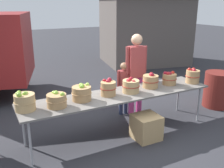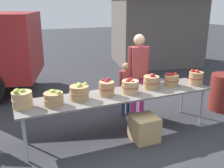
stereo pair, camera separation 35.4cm
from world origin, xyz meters
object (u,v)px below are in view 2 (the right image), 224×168
at_px(market_table, 119,96).
at_px(vendor_adult, 138,69).
at_px(apple_basket_green_0, 22,99).
at_px(apple_basket_red_0, 107,88).
at_px(trash_barrel, 224,92).
at_px(apple_basket_red_4, 196,78).
at_px(produce_crate, 144,128).
at_px(apple_basket_red_1, 130,86).
at_px(apple_basket_red_2, 151,82).
at_px(child_customer, 126,85).
at_px(apple_basket_red_3, 171,80).
at_px(apple_basket_green_2, 79,92).
at_px(apple_basket_green_1, 54,98).

bearing_deg(market_table, vendor_adult, 40.12).
xyz_separation_m(apple_basket_green_0, apple_basket_red_0, (1.39, 0.01, -0.00)).
bearing_deg(trash_barrel, market_table, -177.98).
relative_size(apple_basket_green_0, vendor_adult, 0.19).
bearing_deg(apple_basket_red_0, apple_basket_red_4, -3.53).
bearing_deg(produce_crate, vendor_adult, 68.00).
height_order(apple_basket_red_1, produce_crate, apple_basket_red_1).
relative_size(apple_basket_red_2, child_customer, 0.27).
height_order(apple_basket_red_4, trash_barrel, apple_basket_red_4).
xyz_separation_m(apple_basket_red_1, vendor_adult, (0.50, 0.61, 0.13)).
distance_m(apple_basket_red_0, apple_basket_red_4, 1.83).
xyz_separation_m(vendor_adult, produce_crate, (-0.41, -1.01, -0.78)).
distance_m(apple_basket_red_4, vendor_adult, 1.14).
relative_size(apple_basket_green_0, apple_basket_red_3, 1.13).
bearing_deg(vendor_adult, child_customer, -8.94).
relative_size(apple_basket_green_0, trash_barrel, 0.40).
xyz_separation_m(apple_basket_green_2, vendor_adult, (1.41, 0.57, 0.12)).
bearing_deg(apple_basket_green_1, trash_barrel, 2.32).
bearing_deg(apple_basket_green_2, apple_basket_red_0, 0.85).
height_order(vendor_adult, trash_barrel, vendor_adult).
distance_m(apple_basket_red_0, apple_basket_red_2, 0.91).
relative_size(apple_basket_green_2, apple_basket_red_0, 1.13).
bearing_deg(apple_basket_red_1, produce_crate, -77.46).
xyz_separation_m(market_table, child_customer, (0.48, 0.69, -0.05)).
bearing_deg(market_table, apple_basket_red_1, -3.05).
distance_m(apple_basket_red_1, trash_barrel, 2.43).
xyz_separation_m(vendor_adult, child_customer, (-0.23, 0.09, -0.34)).
distance_m(vendor_adult, child_customer, 0.42).
bearing_deg(produce_crate, trash_barrel, 12.30).
bearing_deg(vendor_adult, produce_crate, 80.99).
height_order(apple_basket_green_1, vendor_adult, vendor_adult).
distance_m(apple_basket_red_0, produce_crate, 0.95).
distance_m(market_table, apple_basket_red_1, 0.27).
distance_m(apple_basket_green_1, apple_basket_red_3, 2.28).
xyz_separation_m(apple_basket_green_1, child_customer, (1.62, 0.75, -0.20)).
height_order(apple_basket_red_2, apple_basket_red_4, apple_basket_red_4).
distance_m(vendor_adult, produce_crate, 1.34).
bearing_deg(apple_basket_green_2, apple_basket_red_4, -2.61).
bearing_deg(apple_basket_red_0, child_customer, 43.69).
distance_m(apple_basket_red_1, produce_crate, 0.77).
relative_size(trash_barrel, produce_crate, 1.84).
bearing_deg(market_table, apple_basket_red_4, -2.78).
xyz_separation_m(apple_basket_green_1, produce_crate, (1.45, -0.35, -0.64)).
height_order(apple_basket_green_1, apple_basket_red_2, apple_basket_red_2).
distance_m(apple_basket_red_2, trash_barrel, 1.96).
xyz_separation_m(apple_basket_red_2, vendor_adult, (0.02, 0.54, 0.12)).
relative_size(apple_basket_green_1, apple_basket_red_2, 1.04).
bearing_deg(produce_crate, apple_basket_red_3, 28.84).
bearing_deg(trash_barrel, apple_basket_red_2, -178.93).
relative_size(market_table, apple_basket_red_2, 11.34).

